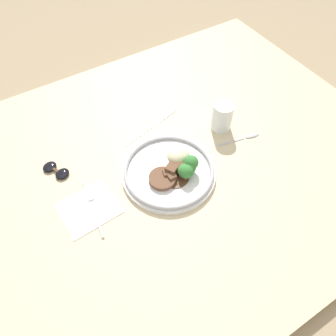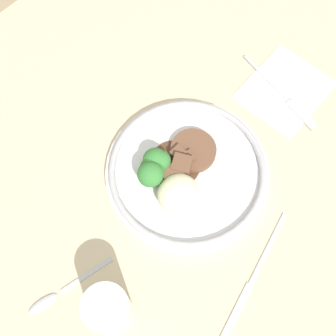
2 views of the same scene
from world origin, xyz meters
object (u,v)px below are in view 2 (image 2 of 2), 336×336
plate (182,172)px  juice_glass (109,310)px  spoon (54,297)px  knife (252,280)px  fork (286,98)px

plate → juice_glass: size_ratio=2.88×
juice_glass → spoon: bearing=-60.9°
plate → knife: size_ratio=1.23×
spoon → fork: bearing=-172.4°
spoon → juice_glass: bearing=130.5°
plate → fork: bearing=172.4°
fork → spoon: bearing=-84.6°
fork → spoon: (0.53, -0.04, -0.00)m
plate → spoon: plate is taller
knife → spoon: spoon is taller
fork → knife: bearing=-51.0°
fork → knife: 0.34m
juice_glass → knife: bearing=146.9°
fork → plate: bearing=-88.3°
juice_glass → fork: 0.49m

